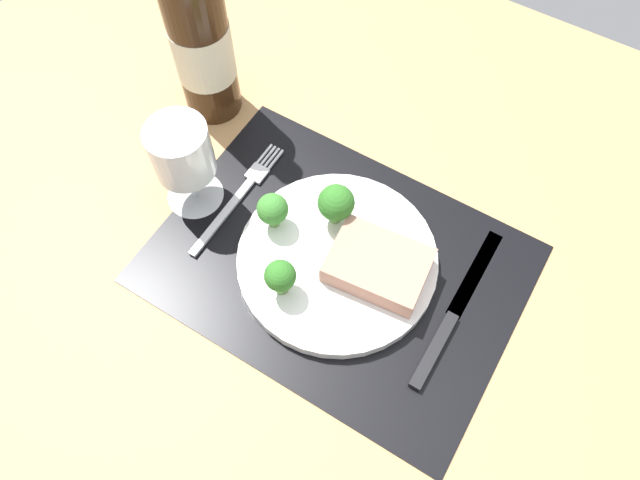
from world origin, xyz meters
The scene contains 11 objects.
ground_plane centered at (0.00, 0.00, -1.50)cm, with size 140.00×110.00×3.00cm, color tan.
placemat centered at (0.00, 0.00, 0.15)cm, with size 43.77×32.12×0.30cm, color black.
plate centered at (0.00, 0.00, 1.10)cm, with size 24.27×24.27×1.60cm, color white.
steak centered at (4.96, 0.89, 3.40)cm, with size 11.34×8.27×3.00cm, color tan.
broccoli_center centered at (-3.42, -6.95, 5.29)cm, with size 3.66×3.66×5.47cm.
broccoli_front_edge centered at (-9.08, 0.41, 5.13)cm, with size 3.84×3.84×5.28cm.
broccoli_near_steak centered at (-2.92, 4.46, 5.59)cm, with size 4.48×4.48×6.05cm.
fork centered at (-15.77, 1.42, 0.55)cm, with size 2.40×19.20×0.50cm.
knife centered at (15.05, 0.53, 0.60)cm, with size 1.80×23.00×0.80cm.
wine_bottle centered at (-27.96, 12.91, 11.87)cm, with size 7.86×7.86×31.80cm.
wine_glass centered at (-20.84, -1.05, 8.83)cm, with size 7.41×7.41×13.26cm.
Camera 1 is at (14.95, -28.50, 65.66)cm, focal length 33.38 mm.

